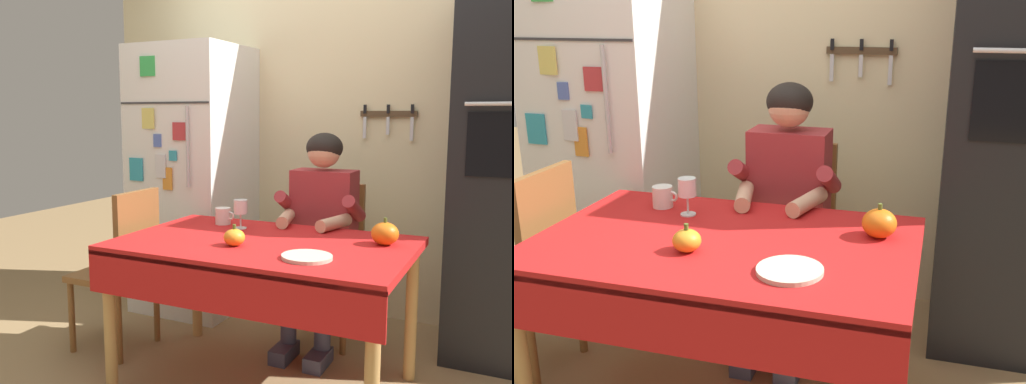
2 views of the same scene
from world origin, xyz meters
The scene contains 12 objects.
back_wall_assembly centered at (0.05, 1.35, 1.30)m, with size 3.70×0.13×2.60m.
refrigerator centered at (-0.95, 0.96, 0.90)m, with size 0.68×0.71×1.80m.
wall_oven centered at (1.05, 1.00, 1.05)m, with size 0.60×0.64×2.10m.
dining_table centered at (0.00, 0.08, 0.66)m, with size 1.40×0.90×0.74m.
chair_behind_person centered at (0.08, 0.87, 0.51)m, with size 0.40×0.40×0.93m.
seated_person centered at (0.08, 0.68, 0.74)m, with size 0.47×0.55×1.25m.
chair_left_side centered at (-0.90, 0.14, 0.51)m, with size 0.40×0.40×0.93m.
coffee_mug centered at (-0.38, 0.37, 0.79)m, with size 0.11×0.09×0.09m.
wine_glass centered at (-0.24, 0.31, 0.85)m, with size 0.07×0.07×0.16m.
pumpkin_large centered at (-0.09, -0.05, 0.78)m, with size 0.10×0.10×0.10m.
pumpkin_medium centered at (0.54, 0.28, 0.79)m, with size 0.13×0.13×0.13m.
serving_tray centered at (0.30, -0.12, 0.75)m, with size 0.22×0.22×0.02m, color beige.
Camera 2 is at (0.73, -1.80, 1.54)m, focal length 41.43 mm.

